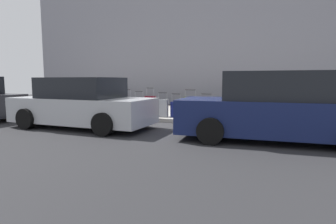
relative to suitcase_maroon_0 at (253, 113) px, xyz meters
The scene contains 18 objects.
ground_plane 3.39m from the suitcase_maroon_0, 10.10° to the left, with size 40.00×40.00×0.00m, color #28282B.
sidewalk_curb 3.84m from the suitcase_maroon_0, 29.93° to the right, with size 18.00×5.00×0.14m, color #ADA89E.
building_facade_sidewalk_side 10.00m from the suitcase_maroon_0, 67.83° to the right, with size 24.00×3.00×10.37m, color gray.
suitcase_maroon_0 is the anchor object (origin of this frame).
suitcase_teal_1 0.53m from the suitcase_maroon_0, 14.00° to the left, with size 0.37×0.22×0.80m.
suitcase_black_2 1.03m from the suitcase_maroon_0, ahead, with size 0.44×0.22×0.65m.
suitcase_red_3 1.60m from the suitcase_maroon_0, ahead, with size 0.47×0.23×0.90m.
suitcase_olive_4 2.19m from the suitcase_maroon_0, ahead, with size 0.48×0.28×1.04m.
suitcase_navy_5 2.73m from the suitcase_maroon_0, ahead, with size 0.40×0.25×0.88m.
suitcase_silver_6 3.24m from the suitcase_maroon_0, ahead, with size 0.41×0.25×0.92m.
suitcase_maroon_7 3.75m from the suitcase_maroon_0, ahead, with size 0.38×0.25×1.09m.
suitcase_teal_8 4.25m from the suitcase_maroon_0, ahead, with size 0.39×0.20×0.95m.
suitcase_black_9 4.75m from the suitcase_maroon_0, ahead, with size 0.39×0.26×1.02m.
fire_hydrant 5.46m from the suitcase_maroon_0, ahead, with size 0.39×0.21×0.85m.
bollard_post 6.15m from the suitcase_maroon_0, ahead, with size 0.11×0.11×0.86m, color brown.
parking_meter 1.02m from the suitcase_maroon_0, 168.27° to the right, with size 0.12×0.09×1.27m.
parked_car_navy_0 2.55m from the suitcase_maroon_0, 105.37° to the left, with size 4.87×2.17×1.71m.
parked_car_silver_1 5.65m from the suitcase_maroon_0, 25.53° to the left, with size 4.63×2.16×1.59m.
Camera 1 is at (-3.78, 9.12, 1.50)m, focal length 29.54 mm.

